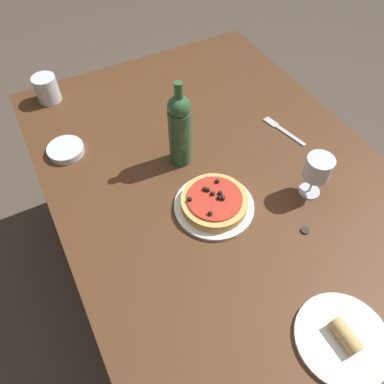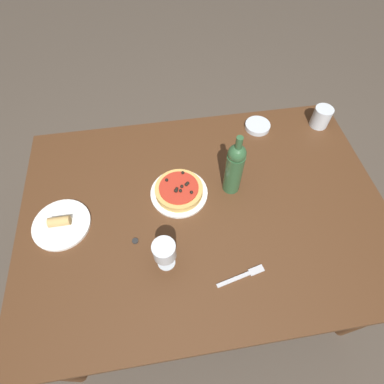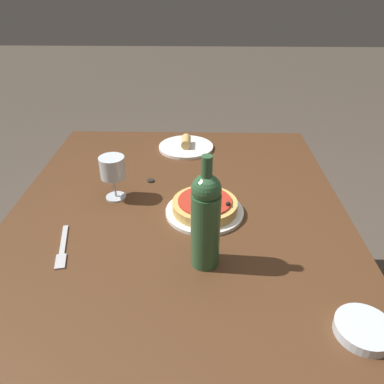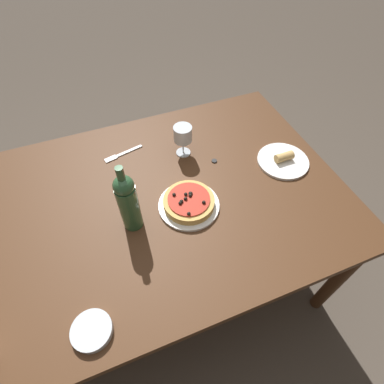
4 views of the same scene
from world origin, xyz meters
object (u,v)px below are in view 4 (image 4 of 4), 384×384
object	(u,v)px
wine_bottle	(128,202)
side_plate	(283,160)
side_bowl	(92,331)
pizza	(189,202)
dinner_plate	(189,205)
wine_glass	(183,135)
dining_table	(161,208)
bottle_cap	(214,161)
fork	(121,154)

from	to	relation	value
wine_bottle	side_plate	xyz separation A→B (m)	(0.71, 0.08, -0.13)
wine_bottle	side_bowl	xyz separation A→B (m)	(-0.21, -0.33, -0.12)
pizza	side_plate	world-z (taller)	pizza
pizza	wine_bottle	size ratio (longest dim) A/B	0.66
dinner_plate	wine_bottle	world-z (taller)	wine_bottle
pizza	wine_glass	world-z (taller)	wine_glass
wine_glass	wine_bottle	xyz separation A→B (m)	(-0.31, -0.29, 0.03)
dining_table	wine_glass	world-z (taller)	wine_glass
dinner_plate	pizza	world-z (taller)	pizza
dinner_plate	bottle_cap	bearing A→B (deg)	44.27
fork	wine_bottle	bearing A→B (deg)	71.25
dinner_plate	side_plate	world-z (taller)	side_plate
wine_glass	side_plate	distance (m)	0.46
dinner_plate	bottle_cap	xyz separation A→B (m)	(0.20, 0.19, -0.00)
dinner_plate	side_plate	xyz separation A→B (m)	(0.48, 0.08, 0.00)
fork	bottle_cap	size ratio (longest dim) A/B	7.71
wine_glass	side_bowl	size ratio (longest dim) A/B	1.20
pizza	side_plate	xyz separation A→B (m)	(0.48, 0.08, -0.02)
dinner_plate	fork	world-z (taller)	dinner_plate
wine_glass	side_bowl	distance (m)	0.82
bottle_cap	dinner_plate	bearing A→B (deg)	-135.73
fork	bottle_cap	xyz separation A→B (m)	(0.38, -0.20, 0.00)
bottle_cap	wine_bottle	bearing A→B (deg)	-155.65
pizza	bottle_cap	bearing A→B (deg)	44.26
dining_table	bottle_cap	bearing A→B (deg)	20.41
fork	bottle_cap	distance (m)	0.43
side_bowl	bottle_cap	bearing A→B (deg)	39.50
pizza	wine_bottle	world-z (taller)	wine_bottle
side_plate	bottle_cap	xyz separation A→B (m)	(-0.28, 0.12, -0.01)
side_plate	wine_bottle	bearing A→B (deg)	-173.92
wine_bottle	side_plate	bearing A→B (deg)	6.08
wine_bottle	bottle_cap	xyz separation A→B (m)	(0.42, 0.19, -0.13)
dinner_plate	side_bowl	world-z (taller)	side_bowl
dinner_plate	wine_glass	world-z (taller)	wine_glass
pizza	side_plate	bearing A→B (deg)	8.98
dining_table	wine_glass	bearing A→B (deg)	49.51
bottle_cap	side_bowl	bearing A→B (deg)	-140.50
bottle_cap	fork	bearing A→B (deg)	152.82
wine_glass	wine_bottle	size ratio (longest dim) A/B	0.48
dinner_plate	fork	bearing A→B (deg)	115.44
dinner_plate	bottle_cap	size ratio (longest dim) A/B	10.08
pizza	fork	world-z (taller)	pizza
dining_table	wine_glass	xyz separation A→B (m)	(0.18, 0.21, 0.18)
dining_table	dinner_plate	world-z (taller)	dinner_plate
wine_bottle	bottle_cap	size ratio (longest dim) A/B	12.73
side_bowl	fork	xyz separation A→B (m)	(0.25, 0.72, -0.01)
pizza	wine_glass	distance (m)	0.32
side_bowl	dining_table	bearing A→B (deg)	50.38
bottle_cap	pizza	bearing A→B (deg)	-135.74
bottle_cap	dining_table	bearing A→B (deg)	-159.59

